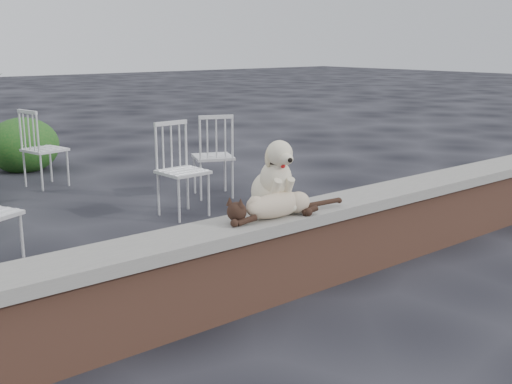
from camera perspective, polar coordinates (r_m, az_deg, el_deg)
ground at (r=5.01m, az=9.27°, el=-6.75°), size 60.00×60.00×0.00m
brick_wall at (r=4.93m, az=9.38°, el=-4.02°), size 6.00×0.30×0.50m
capstone at (r=4.85m, az=9.51°, el=-0.74°), size 6.20×0.40×0.08m
dog at (r=4.28m, az=1.39°, el=1.62°), size 0.41×0.50×0.51m
cat at (r=4.16m, az=1.90°, el=-1.04°), size 1.13×0.47×0.19m
chair_b at (r=6.31m, az=-6.63°, el=1.99°), size 0.58×0.58×0.94m
chair_e at (r=7.99m, az=-18.56°, el=3.78°), size 0.66×0.66×0.94m
chair_c at (r=7.12m, az=-3.91°, el=3.34°), size 0.74×0.74×0.94m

